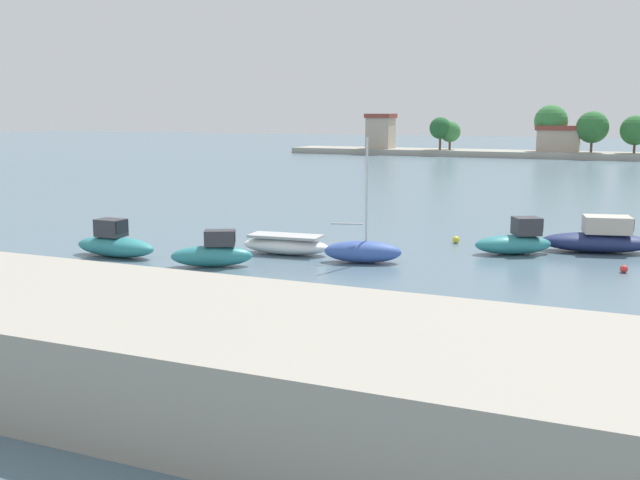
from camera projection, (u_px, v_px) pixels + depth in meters
ground_plane at (388, 330)px, 23.76m from camera, size 400.00×400.00×0.00m
seawall_embankment at (284, 367)px, 16.94m from camera, size 71.58×6.98×2.28m
moored_boat_0 at (115, 244)px, 35.81m from camera, size 4.43×1.61×1.81m
moored_boat_1 at (213, 253)px, 33.48m from camera, size 3.77×2.70×1.66m
moored_boat_2 at (286, 245)px, 36.47m from camera, size 4.55×2.05×0.96m
moored_boat_3 at (363, 251)px, 34.40m from camera, size 3.80×2.27×5.74m
moored_boat_4 at (516, 241)px, 36.46m from camera, size 4.04×3.16×1.81m
moored_boat_5 at (599, 239)px, 36.97m from camera, size 5.70×3.10×1.81m
mooring_buoy_0 at (624, 269)px, 32.25m from camera, size 0.34×0.34×0.34m
mooring_buoy_1 at (456, 240)px, 39.56m from camera, size 0.38×0.38×0.38m
distant_shoreline at (606, 142)px, 111.11m from camera, size 98.42×8.04×8.05m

